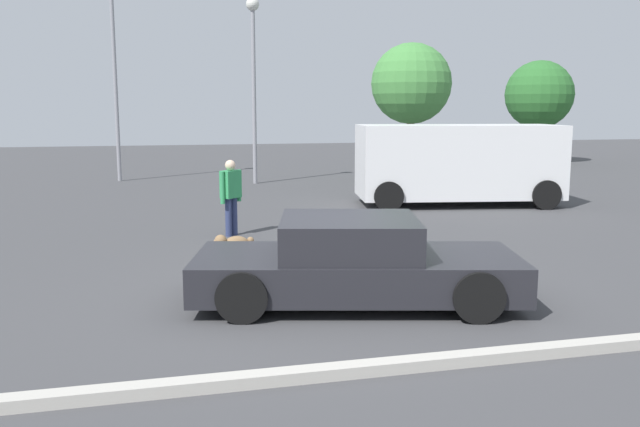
{
  "coord_description": "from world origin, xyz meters",
  "views": [
    {
      "loc": [
        -2.26,
        -8.47,
        2.57
      ],
      "look_at": [
        0.29,
        1.76,
        0.9
      ],
      "focal_mm": 37.26,
      "sensor_mm": 36.0,
      "label": 1
    }
  ],
  "objects_px": {
    "sedan_foreground": "(354,263)",
    "dog": "(233,243)",
    "van_white": "(458,162)",
    "pedestrian": "(231,191)",
    "light_post_far": "(113,34)",
    "light_post_near": "(253,58)"
  },
  "relations": [
    {
      "from": "sedan_foreground",
      "to": "pedestrian",
      "type": "distance_m",
      "value": 5.26
    },
    {
      "from": "light_post_far",
      "to": "pedestrian",
      "type": "bearing_deg",
      "value": -76.6
    },
    {
      "from": "dog",
      "to": "pedestrian",
      "type": "height_order",
      "value": "pedestrian"
    },
    {
      "from": "van_white",
      "to": "light_post_far",
      "type": "xyz_separation_m",
      "value": [
        -9.12,
        8.42,
        3.96
      ]
    },
    {
      "from": "sedan_foreground",
      "to": "light_post_far",
      "type": "height_order",
      "value": "light_post_far"
    },
    {
      "from": "pedestrian",
      "to": "light_post_near",
      "type": "xyz_separation_m",
      "value": [
        1.89,
        9.39,
        3.33
      ]
    },
    {
      "from": "sedan_foreground",
      "to": "pedestrian",
      "type": "xyz_separation_m",
      "value": [
        -1.05,
        5.14,
        0.38
      ]
    },
    {
      "from": "van_white",
      "to": "light_post_near",
      "type": "relative_size",
      "value": 0.89
    },
    {
      "from": "dog",
      "to": "light_post_far",
      "type": "xyz_separation_m",
      "value": [
        -2.5,
        13.48,
        4.86
      ]
    },
    {
      "from": "pedestrian",
      "to": "sedan_foreground",
      "type": "bearing_deg",
      "value": 150.94
    },
    {
      "from": "dog",
      "to": "van_white",
      "type": "relative_size",
      "value": 0.13
    },
    {
      "from": "light_post_near",
      "to": "light_post_far",
      "type": "xyz_separation_m",
      "value": [
        -4.6,
        1.99,
        0.88
      ]
    },
    {
      "from": "dog",
      "to": "light_post_near",
      "type": "bearing_deg",
      "value": -110.33
    },
    {
      "from": "dog",
      "to": "light_post_far",
      "type": "relative_size",
      "value": 0.09
    },
    {
      "from": "pedestrian",
      "to": "light_post_far",
      "type": "bearing_deg",
      "value": -27.23
    },
    {
      "from": "dog",
      "to": "van_white",
      "type": "xyz_separation_m",
      "value": [
        6.61,
        5.05,
        0.9
      ]
    },
    {
      "from": "dog",
      "to": "pedestrian",
      "type": "distance_m",
      "value": 2.2
    },
    {
      "from": "sedan_foreground",
      "to": "van_white",
      "type": "bearing_deg",
      "value": 70.51
    },
    {
      "from": "sedan_foreground",
      "to": "dog",
      "type": "xyz_separation_m",
      "value": [
        -1.26,
        3.05,
        -0.27
      ]
    },
    {
      "from": "sedan_foreground",
      "to": "dog",
      "type": "bearing_deg",
      "value": 126.39
    },
    {
      "from": "light_post_far",
      "to": "van_white",
      "type": "bearing_deg",
      "value": -42.73
    },
    {
      "from": "van_white",
      "to": "sedan_foreground",
      "type": "bearing_deg",
      "value": 66.28
    }
  ]
}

